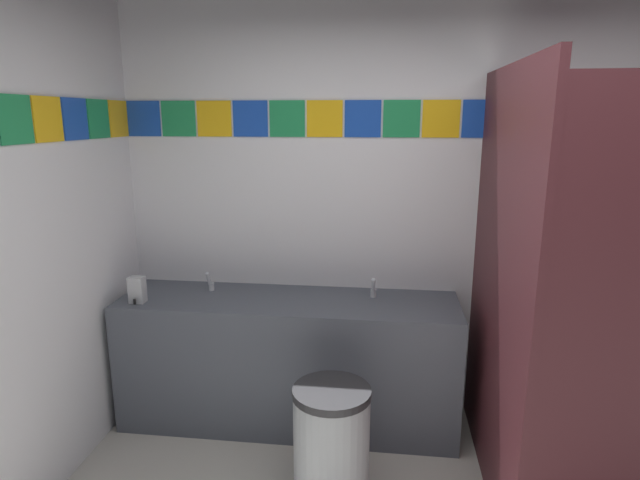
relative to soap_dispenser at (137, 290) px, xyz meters
name	(u,v)px	position (x,y,z in m)	size (l,w,h in m)	color
wall_back	(417,202)	(1.67, 0.49, 0.49)	(3.75, 0.09, 2.77)	silver
vanity_counter	(289,359)	(0.89, 0.16, -0.48)	(2.09, 0.57, 0.82)	#4C515B
faucet_left	(210,283)	(0.37, 0.25, -0.03)	(0.04, 0.10, 0.14)	silver
faucet_right	(373,290)	(1.41, 0.25, -0.03)	(0.04, 0.10, 0.14)	silver
soap_dispenser	(137,290)	(0.00, 0.00, 0.00)	(0.09, 0.09, 0.16)	#B7BABF
stall_divider	(550,305)	(2.23, -0.47, 0.18)	(0.92, 1.34, 2.16)	#471E23
toilet	(574,409)	(2.56, -0.02, -0.60)	(0.39, 0.49, 0.74)	white
trash_bin	(331,443)	(1.23, -0.50, -0.60)	(0.40, 0.40, 0.60)	#999EA3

